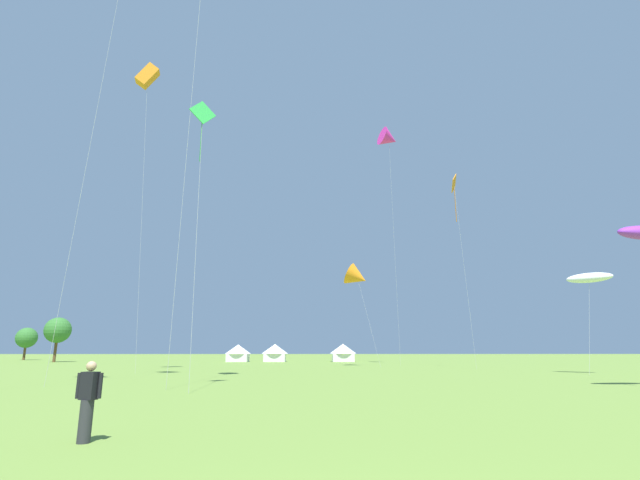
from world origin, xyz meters
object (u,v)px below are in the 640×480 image
tree_distant_right (27,338)px  tree_distant_left (58,330)px  kite_orange_delta (357,277)px  kite_magenta_delta (389,139)px  festival_tent_left (238,352)px  festival_tent_center (275,352)px  kite_orange_box (147,76)px  person_spectator (88,402)px  kite_green_diamond (202,121)px  kite_white_parafoil (589,278)px  kite_orange_diamond (454,187)px  festival_tent_right (343,352)px

tree_distant_right → tree_distant_left: bearing=-47.6°
kite_orange_delta → kite_magenta_delta: bearing=41.1°
festival_tent_left → festival_tent_center: (6.01, 0.00, 0.04)m
tree_distant_left → kite_orange_box: bearing=-55.6°
kite_orange_delta → person_spectator: kite_orange_delta is taller
kite_green_diamond → kite_orange_box: 24.68m
kite_orange_box → tree_distant_left: 48.99m
kite_orange_delta → kite_white_parafoil: bearing=-45.1°
kite_magenta_delta → kite_orange_diamond: bearing=-62.5°
kite_orange_diamond → person_spectator: kite_orange_diamond is taller
kite_orange_box → kite_orange_delta: 32.03m
kite_orange_box → kite_magenta_delta: bearing=36.1°
festival_tent_left → festival_tent_right: bearing=0.0°
person_spectator → tree_distant_left: size_ratio=0.25×
kite_green_diamond → person_spectator: kite_green_diamond is taller
kite_green_diamond → tree_distant_left: 64.10m
kite_orange_delta → festival_tent_left: (-17.55, 21.80, -9.11)m
kite_green_diamond → kite_orange_diamond: kite_orange_diamond is taller
kite_green_diamond → tree_distant_right: kite_green_diamond is taller
kite_white_parafoil → festival_tent_left: kite_white_parafoil is taller
festival_tent_right → tree_distant_right: (-59.47, 13.30, 2.52)m
kite_white_parafoil → festival_tent_center: (-29.44, 39.76, -6.34)m
person_spectator → festival_tent_center: (-0.86, 67.56, 0.71)m
festival_tent_center → tree_distant_right: bearing=164.6°
kite_orange_diamond → kite_orange_delta: (-10.85, 5.89, -9.66)m
kite_orange_diamond → tree_distant_left: kite_orange_diamond is taller
kite_white_parafoil → person_spectator: (-28.58, -27.80, -7.05)m
kite_magenta_delta → festival_tent_right: 34.80m
kite_white_parafoil → kite_magenta_delta: (-12.54, 22.63, 23.43)m
kite_orange_box → tree_distant_right: kite_orange_box is taller
kite_green_diamond → kite_white_parafoil: size_ratio=1.85×
kite_green_diamond → kite_orange_delta: bearing=70.2°
kite_green_diamond → kite_white_parafoil: kite_green_diamond is taller
kite_orange_box → tree_distant_right: size_ratio=4.90×
kite_orange_delta → tree_distant_right: 69.69m
festival_tent_center → festival_tent_right: festival_tent_right is taller
festival_tent_center → tree_distant_right: 50.17m
kite_orange_delta → tree_distant_right: size_ratio=2.05×
festival_tent_left → festival_tent_center: size_ratio=0.98×
person_spectator → festival_tent_right: bearing=81.3°
kite_orange_delta → festival_tent_right: kite_orange_delta is taller
kite_orange_diamond → festival_tent_right: kite_orange_diamond is taller
festival_tent_center → kite_magenta_delta: bearing=-45.4°
kite_orange_delta → kite_magenta_delta: (5.36, 4.67, 20.70)m
kite_orange_box → kite_white_parafoil: kite_orange_box is taller
person_spectator → tree_distant_left: 75.18m
kite_orange_diamond → festival_tent_right: bearing=112.1°
kite_orange_diamond → tree_distant_left: size_ratio=3.13×
kite_white_parafoil → kite_green_diamond: bearing=-153.3°
kite_magenta_delta → festival_tent_center: kite_magenta_delta is taller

